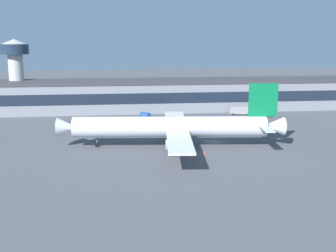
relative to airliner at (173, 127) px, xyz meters
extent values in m
plane|color=#4C4F54|center=(12.23, 3.73, -5.58)|extent=(600.00, 600.00, 0.00)
cube|color=gray|center=(12.23, 61.81, 0.17)|extent=(182.54, 19.66, 11.50)
cube|color=#38383D|center=(12.23, 61.81, 6.52)|extent=(186.19, 20.05, 1.20)
cube|color=#192333|center=(12.23, 51.93, 0.74)|extent=(178.89, 0.16, 4.14)
cylinder|color=silver|center=(-0.91, 0.09, 0.02)|extent=(53.17, 10.96, 5.66)
cone|color=silver|center=(-28.90, 2.93, 0.02)|extent=(5.61, 5.86, 5.37)
cone|color=silver|center=(27.36, -2.78, 0.02)|extent=(6.70, 5.69, 5.09)
cube|color=#0C723F|center=(24.40, -2.48, 7.37)|extent=(7.93, 1.30, 9.05)
cube|color=silver|center=(23.27, -8.61, 0.87)|extent=(3.42, 10.37, 0.30)
cube|color=silver|center=(24.53, 3.76, 0.87)|extent=(3.42, 10.37, 0.30)
cube|color=silver|center=(-0.41, -14.76, -0.55)|extent=(8.37, 24.28, 0.50)
cube|color=silver|center=(2.57, 14.54, -0.55)|extent=(8.37, 24.28, 0.50)
cylinder|color=#99999E|center=(-1.04, -11.11, -2.50)|extent=(4.96, 3.57, 3.11)
cylinder|color=#99999E|center=(1.21, 11.09, -2.50)|extent=(4.96, 3.57, 3.11)
cylinder|color=black|center=(-20.90, 2.12, -5.03)|extent=(1.14, 0.61, 1.10)
cylinder|color=slate|center=(-20.90, 2.12, -3.37)|extent=(0.24, 0.24, 2.77)
cylinder|color=black|center=(1.46, -2.71, -5.03)|extent=(1.14, 0.61, 1.10)
cylinder|color=slate|center=(1.46, -2.71, -3.37)|extent=(0.24, 0.24, 2.77)
cylinder|color=black|center=(1.98, 2.36, -5.03)|extent=(1.14, 0.61, 1.10)
cylinder|color=slate|center=(1.98, 2.36, -3.37)|extent=(0.24, 0.24, 2.77)
cylinder|color=#B7B7B2|center=(-55.30, 65.74, 6.02)|extent=(5.84, 5.84, 23.19)
cylinder|color=#1E2D42|center=(-55.30, 65.74, 19.62)|extent=(11.10, 11.10, 4.00)
cone|color=#A5A5A5|center=(-55.30, 65.74, 22.62)|extent=(9.99, 9.99, 2.00)
cube|color=#2651A5|center=(-4.58, 45.08, -4.48)|extent=(4.04, 4.71, 1.50)
cube|color=black|center=(-5.26, 46.09, -4.18)|extent=(2.31, 2.25, 0.38)
cylinder|color=black|center=(-6.15, 45.88, -5.23)|extent=(0.64, 0.75, 0.70)
cylinder|color=black|center=(-4.73, 46.84, -5.23)|extent=(0.64, 0.75, 0.70)
cylinder|color=black|center=(-4.43, 43.33, -5.23)|extent=(0.64, 0.75, 0.70)
cylinder|color=black|center=(-3.01, 44.28, -5.23)|extent=(0.64, 0.75, 0.70)
cube|color=gray|center=(42.98, 42.53, -4.43)|extent=(3.99, 6.70, 1.60)
cube|color=black|center=(43.56, 44.19, -4.11)|extent=(2.47, 2.72, 0.40)
cylinder|color=black|center=(42.87, 44.94, -5.23)|extent=(0.51, 0.76, 0.70)
cylinder|color=black|center=(44.57, 44.35, -5.23)|extent=(0.51, 0.76, 0.70)
cylinder|color=black|center=(41.40, 40.71, -5.23)|extent=(0.51, 0.76, 0.70)
cylinder|color=black|center=(43.10, 40.12, -5.23)|extent=(0.51, 0.76, 0.70)
cube|color=gray|center=(32.98, 46.83, -3.73)|extent=(8.76, 4.25, 3.00)
cube|color=black|center=(35.25, 46.42, -3.13)|extent=(3.35, 3.06, 0.75)
cylinder|color=black|center=(36.09, 47.55, -5.23)|extent=(0.74, 0.42, 0.70)
cylinder|color=black|center=(35.64, 45.07, -5.23)|extent=(0.74, 0.42, 0.70)
cylinder|color=black|center=(30.31, 48.60, -5.23)|extent=(0.74, 0.42, 0.70)
cylinder|color=black|center=(29.86, 46.12, -5.23)|extent=(0.74, 0.42, 0.70)
cone|color=#F2590C|center=(7.10, -8.60, -5.26)|extent=(0.52, 0.52, 0.64)
cone|color=#F2590C|center=(4.77, -16.81, -5.27)|extent=(0.50, 0.50, 0.62)
camera|label=1|loc=(-15.22, -113.01, 23.71)|focal=45.43mm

